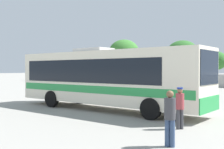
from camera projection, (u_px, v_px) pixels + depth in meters
name	position (u px, v px, depth m)	size (l,w,h in m)	color
ground_plane	(183.00, 97.00, 24.28)	(300.00, 300.00, 0.00)	gray
perimeter_wall	(224.00, 81.00, 36.51)	(80.00, 0.30, 1.74)	beige
coach_bus_cream_green	(103.00, 77.00, 16.61)	(12.54, 3.34, 3.67)	silver
attendant_by_bus_door	(180.00, 105.00, 11.14)	(0.47, 0.47, 1.67)	#38383D
passenger_waiting_on_apron	(170.00, 115.00, 8.60)	(0.39, 0.39, 1.74)	#33476B
parked_car_leftmost_black	(153.00, 81.00, 38.59)	(4.42, 2.25, 1.48)	black
parked_car_second_dark_blue	(194.00, 82.00, 35.28)	(4.52, 2.20, 1.49)	navy
roadside_tree_left	(124.00, 53.00, 48.95)	(5.34, 5.34, 7.63)	brown
roadside_tree_midleft	(182.00, 54.00, 42.83)	(4.98, 4.98, 6.85)	brown
roadside_tree_midright	(216.00, 61.00, 43.59)	(3.43, 3.43, 5.21)	brown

